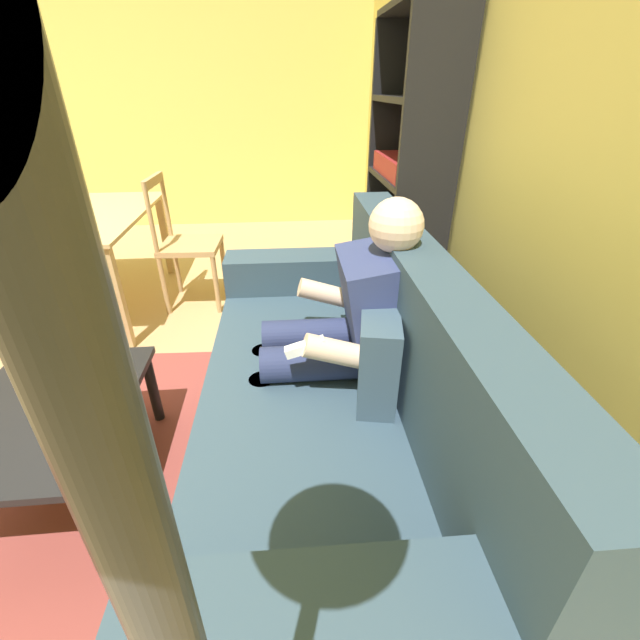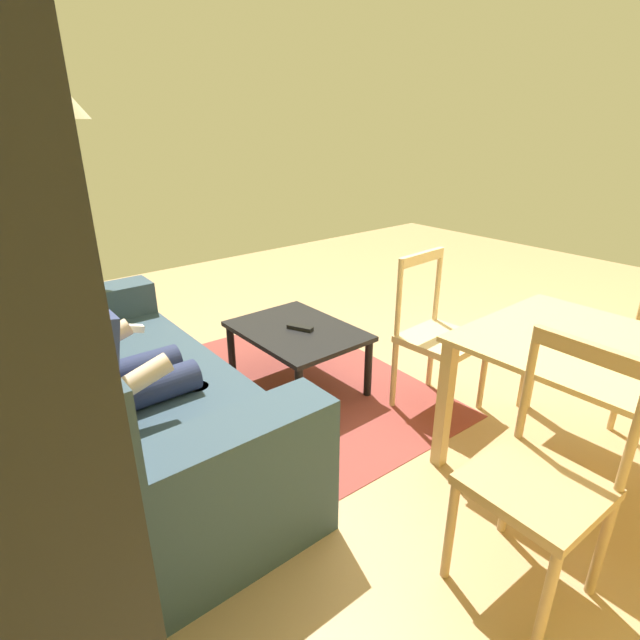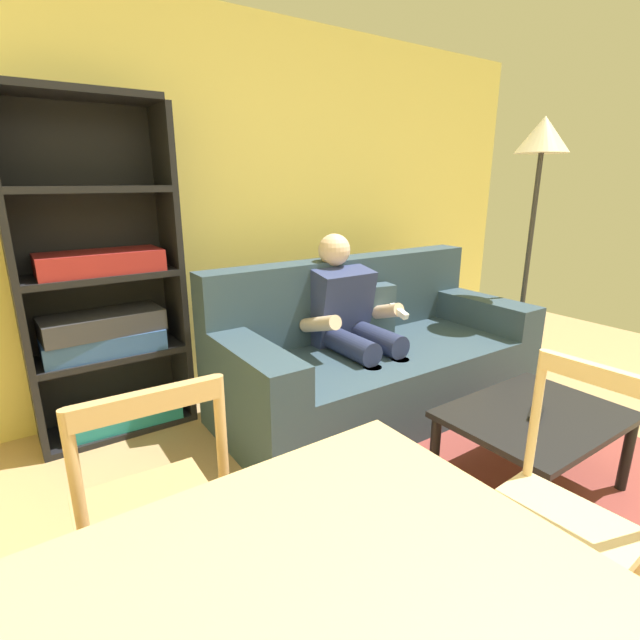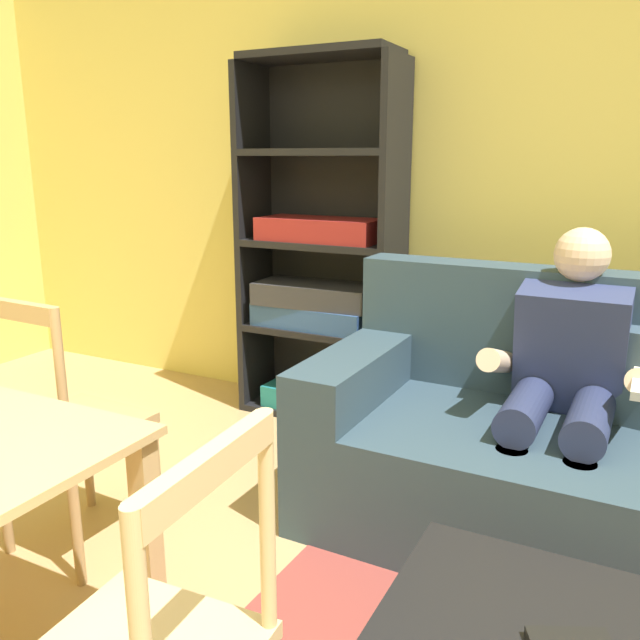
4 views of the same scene
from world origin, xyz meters
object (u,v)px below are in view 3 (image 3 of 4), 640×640
Objects in this scene: couch at (373,358)px; coffee_table at (535,423)px; floor_lamp at (540,161)px; tv_remote at (536,413)px; dining_chair_near_wall at (151,517)px; bookshelf at (103,301)px; person_lounging at (352,323)px; dining_chair_facing_couch at (557,525)px.

coffee_table is at bearing -88.65° from couch.
tv_remote is at bearing -144.12° from floor_lamp.
coffee_table is 0.87× the size of dining_chair_near_wall.
couch is 1.11× the size of bookshelf.
couch is at bearing -24.02° from bookshelf.
tv_remote is 1.74m from dining_chair_near_wall.
floor_lamp reaches higher than couch.
bookshelf is at bearing 154.65° from person_lounging.
person_lounging is at bearing 167.68° from floor_lamp.
person_lounging is 1.37× the size of coffee_table.
floor_lamp is at bearing -12.40° from couch.
bookshelf reaches higher than couch.
dining_chair_facing_couch reaches higher than coffee_table.
coffee_table is 2.42m from bookshelf.
person_lounging is 0.60× the size of bookshelf.
tv_remote is 0.86m from dining_chair_facing_couch.
person_lounging is at bearing 98.92° from coffee_table.
coffee_table is at bearing -7.75° from dining_chair_near_wall.
tv_remote is 0.09× the size of bookshelf.
person_lounging is 6.80× the size of tv_remote.
couch reaches higher than dining_chair_near_wall.
tv_remote is (0.17, -1.20, -0.17)m from person_lounging.
floor_lamp is at bearing -78.71° from tv_remote.
couch is 0.31m from person_lounging.
tv_remote is 2.41m from bookshelf.
person_lounging is at bearing -25.35° from bookshelf.
floor_lamp is (2.96, 0.64, 1.14)m from dining_chair_near_wall.
bookshelf is at bearing 161.04° from floor_lamp.
bookshelf is (-1.34, 0.64, 0.21)m from person_lounging.
dining_chair_facing_couch is at bearing -70.82° from bookshelf.
couch is 2.22× the size of dining_chair_near_wall.
coffee_table is at bearing -81.08° from person_lounging.
person_lounging is 1.22m from tv_remote.
coffee_table is 4.95× the size of tv_remote.
person_lounging is 1.23m from coffee_table.
bookshelf reaches higher than tv_remote.
person_lounging is 0.61× the size of floor_lamp.
tv_remote is (-0.02, -0.01, 0.07)m from coffee_table.
tv_remote is (0.01, -1.16, 0.09)m from couch.
bookshelf is at bearing 155.98° from couch.
dining_chair_facing_couch is (-0.72, -0.50, 0.10)m from coffee_table.
dining_chair_near_wall is (-1.56, -0.95, -0.13)m from person_lounging.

